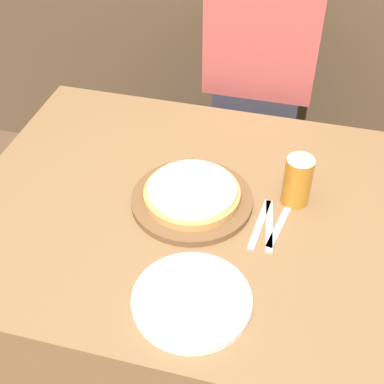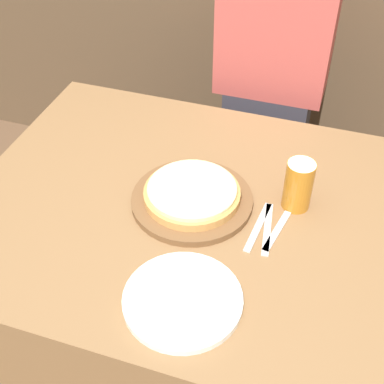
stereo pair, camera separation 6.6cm
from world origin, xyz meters
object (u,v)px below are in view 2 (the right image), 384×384
at_px(dinner_plate, 183,300).
at_px(spoon, 277,231).
at_px(beer_glass, 299,183).
at_px(dinner_knife, 267,229).
at_px(diner_person, 269,99).
at_px(fork, 258,227).
at_px(pizza_on_board, 192,196).

relative_size(dinner_plate, spoon, 1.72).
bearing_deg(dinner_plate, spoon, 60.93).
xyz_separation_m(beer_glass, spoon, (-0.03, -0.12, -0.08)).
bearing_deg(dinner_knife, spoon, -0.00).
relative_size(dinner_plate, dinner_knife, 1.46).
bearing_deg(dinner_plate, beer_glass, 65.11).
distance_m(dinner_knife, diner_person, 0.75).
bearing_deg(spoon, diner_person, 103.09).
height_order(dinner_knife, spoon, same).
relative_size(beer_glass, dinner_plate, 0.52).
distance_m(dinner_plate, fork, 0.31).
bearing_deg(spoon, fork, -180.00).
relative_size(dinner_knife, diner_person, 0.15).
relative_size(dinner_knife, spoon, 1.18).
bearing_deg(fork, dinner_plate, -110.94).
distance_m(dinner_plate, dinner_knife, 0.32).
xyz_separation_m(fork, dinner_knife, (0.03, 0.00, 0.00)).
height_order(fork, dinner_knife, same).
bearing_deg(fork, pizza_on_board, 169.51).
relative_size(fork, spoon, 1.18).
distance_m(pizza_on_board, diner_person, 0.71).
height_order(pizza_on_board, beer_glass, beer_glass).
bearing_deg(dinner_plate, diner_person, 90.57).
height_order(spoon, diner_person, diner_person).
height_order(pizza_on_board, fork, pizza_on_board).
relative_size(pizza_on_board, fork, 1.76).
bearing_deg(diner_person, beer_glass, -72.24).
xyz_separation_m(fork, spoon, (0.05, 0.00, 0.00)).
xyz_separation_m(beer_glass, dinner_knife, (-0.05, -0.12, -0.08)).
height_order(dinner_knife, diner_person, diner_person).
relative_size(spoon, diner_person, 0.12).
xyz_separation_m(dinner_plate, spoon, (0.16, 0.29, -0.01)).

